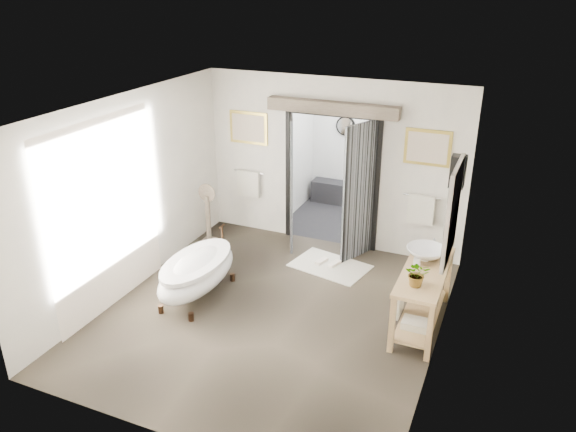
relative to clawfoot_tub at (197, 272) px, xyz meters
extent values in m
plane|color=#4D4335|center=(1.18, 0.01, -0.40)|extent=(5.00, 5.00, 0.00)
cube|color=silver|center=(1.18, -2.49, 1.05)|extent=(4.50, 0.02, 2.90)
cube|color=silver|center=(-1.07, 0.01, 1.05)|extent=(0.02, 5.00, 2.90)
cube|color=silver|center=(3.43, 0.01, 1.05)|extent=(0.02, 5.00, 2.90)
cube|color=silver|center=(-0.34, 2.51, 1.05)|extent=(1.45, 0.02, 2.90)
cube|color=silver|center=(2.71, 2.51, 1.05)|extent=(1.45, 0.02, 2.90)
cube|color=silver|center=(1.18, 2.51, 2.20)|extent=(1.60, 0.02, 0.60)
cube|color=white|center=(1.18, 0.01, 2.50)|extent=(4.50, 5.00, 0.02)
cube|color=beige|center=(-1.02, -0.59, 0.95)|extent=(0.02, 2.20, 2.70)
cube|color=gray|center=(3.41, 0.54, 1.30)|extent=(0.05, 0.95, 1.25)
cube|color=silver|center=(3.38, 0.54, 1.30)|extent=(0.01, 0.80, 1.10)
cube|color=black|center=(3.31, 1.56, 1.50)|extent=(0.20, 0.20, 0.45)
sphere|color=#FFCC8C|center=(3.31, 1.56, 1.50)|extent=(0.10, 0.10, 0.10)
cube|color=black|center=(1.18, 3.51, -0.40)|extent=(2.20, 2.00, 0.01)
cube|color=white|center=(1.18, 3.51, 2.10)|extent=(2.20, 2.00, 0.02)
cube|color=white|center=(1.18, 4.51, 0.85)|extent=(2.20, 0.02, 2.50)
cube|color=white|center=(0.08, 3.51, 0.85)|extent=(0.02, 2.00, 2.50)
cube|color=white|center=(2.28, 3.51, 0.85)|extent=(0.02, 2.00, 2.50)
cube|color=black|center=(1.18, 4.33, -0.18)|extent=(2.00, 0.35, 0.45)
cylinder|color=silver|center=(0.78, 4.48, 1.20)|extent=(0.40, 0.03, 0.40)
cylinder|color=silver|center=(1.58, 4.48, 1.20)|extent=(0.40, 0.03, 0.40)
cube|color=black|center=(0.38, 2.51, 0.75)|extent=(0.07, 0.10, 2.30)
cube|color=black|center=(1.98, 2.51, 0.75)|extent=(0.07, 0.10, 2.30)
cube|color=black|center=(1.18, 2.51, 1.90)|extent=(1.67, 0.10, 0.07)
cube|color=black|center=(0.58, 2.16, 0.75)|extent=(0.36, 0.75, 2.30)
cube|color=black|center=(1.78, 2.16, 0.75)|extent=(0.36, 0.75, 2.30)
cube|color=#6D604E|center=(1.18, 2.41, 2.02)|extent=(2.20, 0.20, 0.20)
cube|color=#B49939|center=(-0.37, 2.49, 1.52)|extent=(0.72, 0.03, 0.57)
cube|color=beige|center=(-0.37, 2.47, 1.52)|extent=(0.62, 0.01, 0.47)
cube|color=#B49939|center=(2.73, 2.49, 1.52)|extent=(0.72, 0.03, 0.57)
cube|color=beige|center=(2.73, 2.47, 1.52)|extent=(0.62, 0.01, 0.47)
cylinder|color=silver|center=(-0.37, 2.45, 0.72)|extent=(0.60, 0.02, 0.02)
cube|color=#ECE5C6|center=(-0.37, 2.43, 0.50)|extent=(0.42, 0.08, 0.48)
cylinder|color=silver|center=(2.73, 2.45, 0.72)|extent=(0.60, 0.02, 0.02)
cube|color=#ECE5C6|center=(2.73, 2.43, 0.50)|extent=(0.42, 0.08, 0.48)
cylinder|color=black|center=(-0.25, -0.60, -0.34)|extent=(0.08, 0.08, 0.12)
cylinder|color=black|center=(0.25, -0.60, -0.34)|extent=(0.08, 0.08, 0.12)
cylinder|color=black|center=(-0.25, 0.60, -0.34)|extent=(0.08, 0.08, 0.12)
cylinder|color=black|center=(0.25, 0.60, -0.34)|extent=(0.08, 0.08, 0.12)
ellipsoid|color=white|center=(0.00, 0.00, -0.02)|extent=(0.76, 1.69, 0.54)
cylinder|color=black|center=(0.00, 0.78, 0.31)|extent=(0.03, 0.03, 0.22)
cube|color=tan|center=(2.93, -0.20, 0.02)|extent=(0.07, 0.07, 0.85)
cube|color=tan|center=(3.39, -0.20, 0.02)|extent=(0.07, 0.07, 0.85)
cube|color=tan|center=(2.93, 1.28, 0.02)|extent=(0.07, 0.07, 0.85)
cube|color=tan|center=(3.39, 1.28, 0.02)|extent=(0.07, 0.07, 0.85)
cube|color=tan|center=(3.16, 0.54, 0.42)|extent=(0.55, 1.60, 0.05)
cube|color=tan|center=(3.16, 0.54, -0.24)|extent=(0.45, 1.50, 0.03)
cylinder|color=silver|center=(2.89, 0.54, 0.20)|extent=(0.02, 1.40, 0.02)
cube|color=#ECE5C6|center=(2.89, 0.39, 0.00)|extent=(0.06, 0.34, 0.42)
cube|color=#ECE5C6|center=(3.16, 0.19, -0.18)|extent=(0.35, 0.25, 0.10)
cube|color=#ECE5C6|center=(3.16, 0.89, -0.18)|extent=(0.35, 0.25, 0.10)
cube|color=#6D604E|center=(-0.76, 1.62, -0.36)|extent=(0.21, 0.21, 0.08)
cylinder|color=#6D604E|center=(-0.76, 1.62, 0.08)|extent=(0.09, 0.09, 0.82)
cylinder|color=silver|center=(-0.76, 1.64, 0.54)|extent=(0.29, 0.02, 0.29)
cylinder|color=#6D604E|center=(-0.76, 1.62, 0.54)|extent=(0.33, 0.01, 0.33)
cube|color=beige|center=(1.49, 1.63, -0.40)|extent=(1.34, 1.03, 0.01)
cube|color=beige|center=(1.33, 1.68, -0.36)|extent=(0.17, 0.26, 0.05)
cube|color=beige|center=(1.56, 1.68, -0.36)|extent=(0.17, 0.26, 0.05)
imported|color=white|center=(3.11, 0.82, 0.54)|extent=(0.56, 0.56, 0.18)
imported|color=gray|center=(3.13, 0.08, 0.61)|extent=(0.35, 0.32, 0.33)
imported|color=gray|center=(3.03, 0.61, 0.54)|extent=(0.09, 0.09, 0.18)
imported|color=gray|center=(3.15, 1.20, 0.53)|extent=(0.14, 0.14, 0.16)
camera|label=1|loc=(4.03, -6.07, 3.98)|focal=35.00mm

